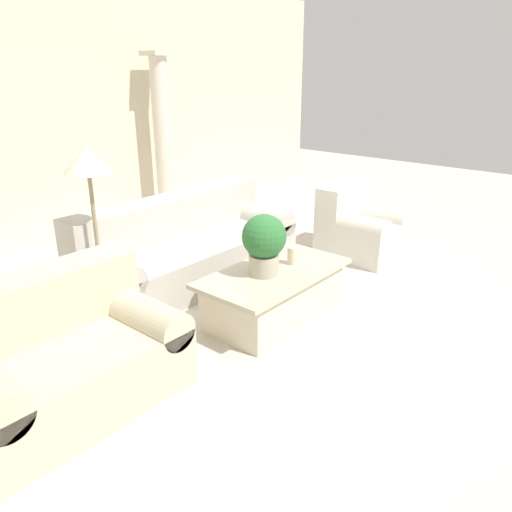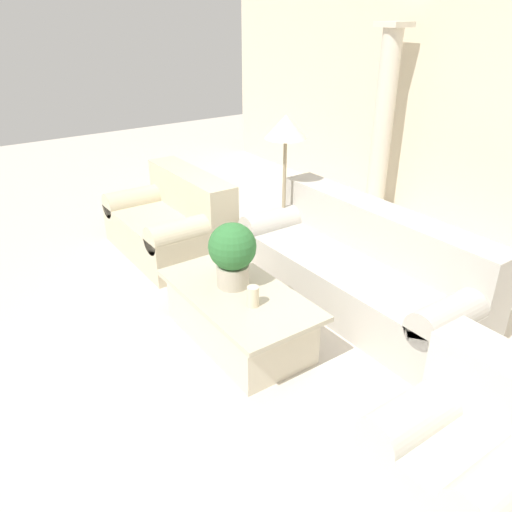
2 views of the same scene
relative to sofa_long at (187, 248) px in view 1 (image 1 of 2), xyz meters
name	(u,v)px [view 1 (image 1 of 2)]	position (x,y,z in m)	size (l,w,h in m)	color
ground_plane	(247,302)	(-0.05, -0.86, -0.34)	(16.00, 16.00, 0.00)	beige
wall_back	(59,112)	(-0.05, 2.12, 1.26)	(10.00, 0.06, 3.20)	beige
sofa_long	(187,248)	(0.00, 0.00, 0.00)	(2.40, 0.93, 0.85)	#B7B2A8
loveseat	(62,355)	(-1.94, -0.90, 0.01)	(1.42, 0.93, 0.85)	beige
coffee_table	(274,294)	(-0.11, -1.24, -0.11)	(1.39, 0.74, 0.45)	beige
potted_plant	(264,242)	(-0.22, -1.22, 0.41)	(0.38, 0.38, 0.53)	#B2A893
pillar_candle	(292,256)	(0.12, -1.27, 0.19)	(0.09, 0.09, 0.16)	beige
floor_lamp	(88,169)	(-1.06, -0.06, 1.00)	(0.41, 0.41, 1.53)	gray
column_right	(163,139)	(1.22, 1.76, 0.84)	(0.33, 0.33, 2.30)	beige
armchair	(359,227)	(1.80, -1.02, 0.01)	(0.80, 0.85, 0.82)	beige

